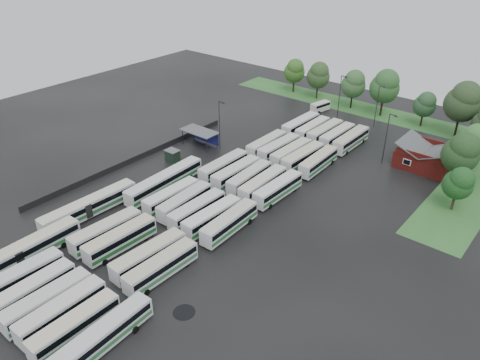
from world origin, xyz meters
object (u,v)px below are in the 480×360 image
Objects in this scene: minibus at (320,106)px; artic_bus_west_a at (22,253)px; brick_building at (425,158)px; artic_bus_east at (90,346)px.

artic_bus_west_a is at bearing -79.70° from minibus.
minibus is (-31.83, 13.52, -0.55)m from brick_building.
artic_bus_west_a is at bearing -116.74° from brick_building.
artic_bus_east is 2.97× the size of minibus.
artic_bus_east is at bearing -65.14° from minibus.
brick_building reaches higher than artic_bus_east.
artic_bus_west_a reaches higher than artic_bus_east.
artic_bus_east is at bearing -99.65° from brick_building.
brick_building is at bearing 77.74° from artic_bus_east.
minibus is at bearing 87.97° from artic_bus_west_a.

